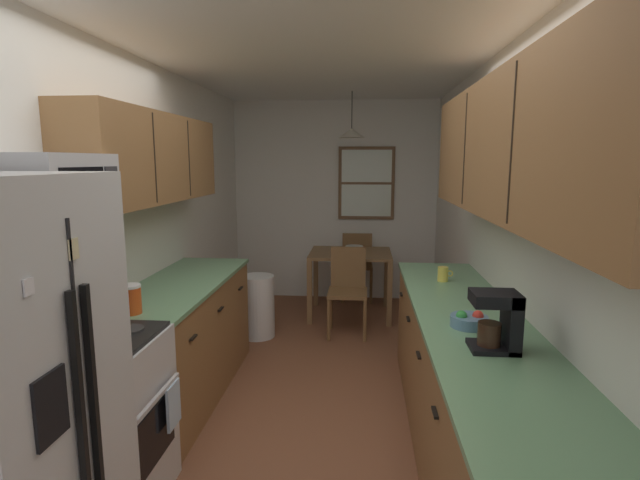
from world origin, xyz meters
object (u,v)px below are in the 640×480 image
microwave_over_range (52,191)px  dining_chair_near (348,286)px  storage_canister (131,299)px  fruit_bowl (469,320)px  mug_by_coffeemaker (443,274)px  dining_table (350,262)px  dining_chair_far (357,263)px  table_serving_bowl (354,248)px  trash_bin (258,306)px  stove_range (94,423)px  coffee_maker (500,320)px

microwave_over_range → dining_chair_near: microwave_over_range is taller
storage_canister → fruit_bowl: bearing=-1.8°
storage_canister → mug_by_coffeemaker: size_ratio=1.52×
dining_table → dining_chair_far: dining_chair_far is taller
table_serving_bowl → dining_table: bearing=-117.4°
dining_chair_far → trash_bin: 1.71m
stove_range → storage_canister: 0.70m
dining_chair_far → coffee_maker: size_ratio=3.17×
coffee_maker → fruit_bowl: 0.35m
stove_range → fruit_bowl: 2.04m
storage_canister → coffee_maker: bearing=-10.8°
dining_table → fruit_bowl: 3.01m
microwave_over_range → mug_by_coffeemaker: bearing=34.6°
coffee_maker → dining_chair_far: bearing=100.7°
storage_canister → dining_table: bearing=66.7°
mug_by_coffeemaker → fruit_bowl: mug_by_coffeemaker is taller
storage_canister → fruit_bowl: 1.95m
trash_bin → mug_by_coffeemaker: size_ratio=5.57×
stove_range → mug_by_coffeemaker: (1.96, 1.43, 0.48)m
dining_chair_far → fruit_bowl: 3.59m
storage_canister → table_serving_bowl: size_ratio=0.85×
dining_chair_near → mug_by_coffeemaker: bearing=-59.9°
dining_chair_near → fruit_bowl: bearing=-72.5°
mug_by_coffeemaker → fruit_bowl: 1.02m
dining_chair_far → microwave_over_range: bearing=-109.7°
microwave_over_range → table_serving_bowl: 3.77m
dining_chair_near → trash_bin: bearing=-168.2°
storage_canister → coffee_maker: coffee_maker is taller
trash_bin → table_serving_bowl: size_ratio=3.11×
dining_chair_near → dining_chair_far: (0.08, 1.19, 0.00)m
dining_table → trash_bin: size_ratio=1.45×
dining_table → coffee_maker: coffee_maker is taller
stove_range → table_serving_bowl: size_ratio=5.34×
dining_table → table_serving_bowl: 0.18m
microwave_over_range → mug_by_coffeemaker: microwave_over_range is taller
dining_chair_far → trash_bin: size_ratio=1.41×
coffee_maker → dining_table: bearing=103.7°
storage_canister → mug_by_coffeemaker: storage_canister is taller
dining_table → coffee_maker: bearing=-76.3°
stove_range → trash_bin: bearing=83.4°
stove_range → storage_canister: (-0.01, 0.48, 0.52)m
dining_chair_far → fruit_bowl: fruit_bowl is taller
table_serving_bowl → trash_bin: bearing=-138.2°
dining_table → dining_chair_far: bearing=83.4°
fruit_bowl → microwave_over_range: bearing=-168.5°
microwave_over_range → storage_canister: size_ratio=3.29×
dining_table → table_serving_bowl: bearing=62.6°
stove_range → storage_canister: size_ratio=6.29×
trash_bin → table_serving_bowl: 1.38m
table_serving_bowl → dining_chair_near: bearing=-94.4°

